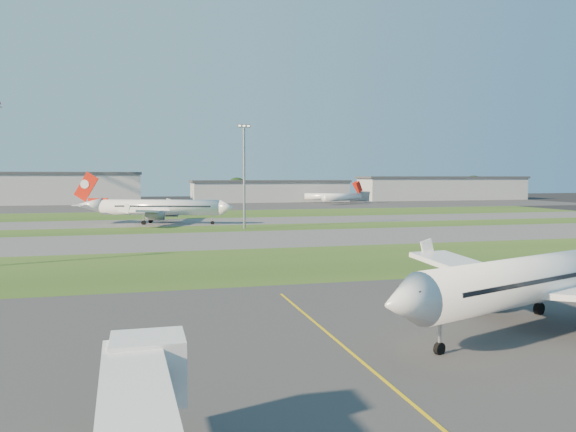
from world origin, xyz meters
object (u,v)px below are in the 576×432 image
object	(u,v)px
mini_jet_near	(342,197)
airliner_taxiing	(159,208)
airliner_parked	(548,278)
mini_jet_far	(331,196)
light_mast_centre	(244,169)

from	to	relation	value
mini_jet_near	airliner_taxiing	bearing A→B (deg)	-163.94
airliner_parked	mini_jet_far	bearing A→B (deg)	55.75
mini_jet_near	mini_jet_far	distance (m)	14.42
airliner_taxiing	light_mast_centre	bearing A→B (deg)	155.03
airliner_taxiing	mini_jet_far	size ratio (longest dim) A/B	1.41
mini_jet_far	airliner_parked	bearing A→B (deg)	-87.82
mini_jet_near	mini_jet_far	world-z (taller)	same
airliner_taxiing	mini_jet_far	xyz separation A→B (m)	(86.42, 106.52, -1.22)
mini_jet_near	light_mast_centre	xyz separation A→B (m)	(-66.99, -111.84, 11.53)
airliner_parked	light_mast_centre	distance (m)	97.52
airliner_taxiing	mini_jet_near	size ratio (longest dim) A/B	1.55
airliner_taxiing	light_mast_centre	world-z (taller)	light_mast_centre
airliner_taxiing	mini_jet_near	distance (m)	126.71
airliner_parked	light_mast_centre	bearing A→B (deg)	75.57
airliner_parked	airliner_taxiing	distance (m)	119.84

